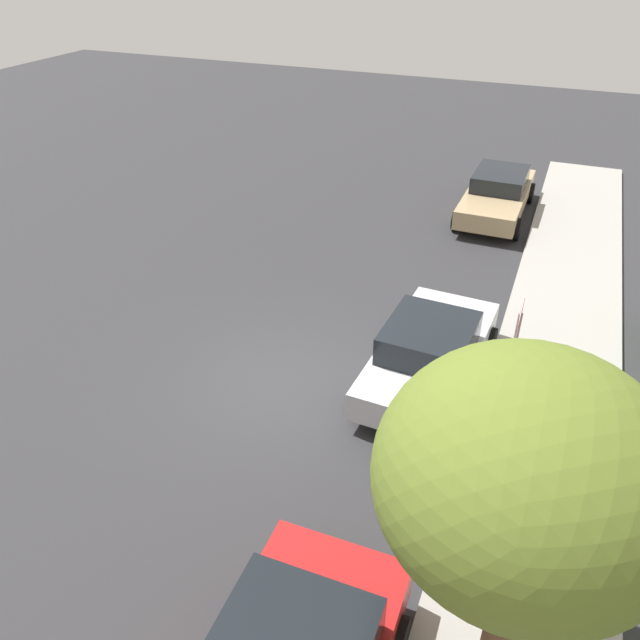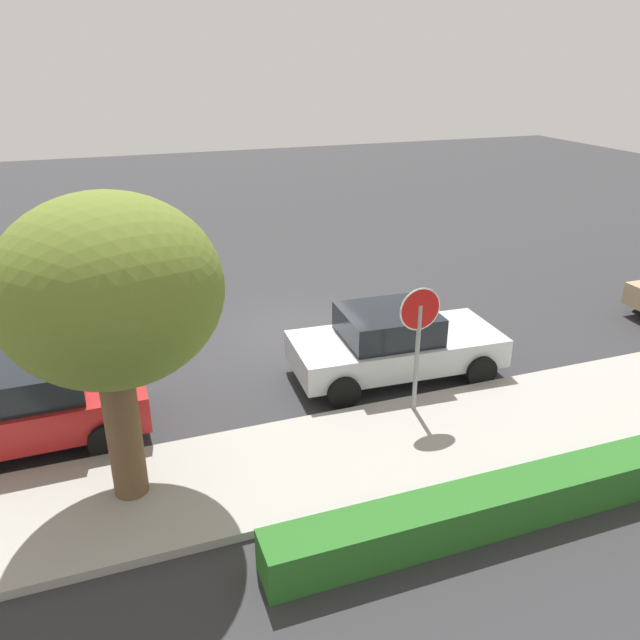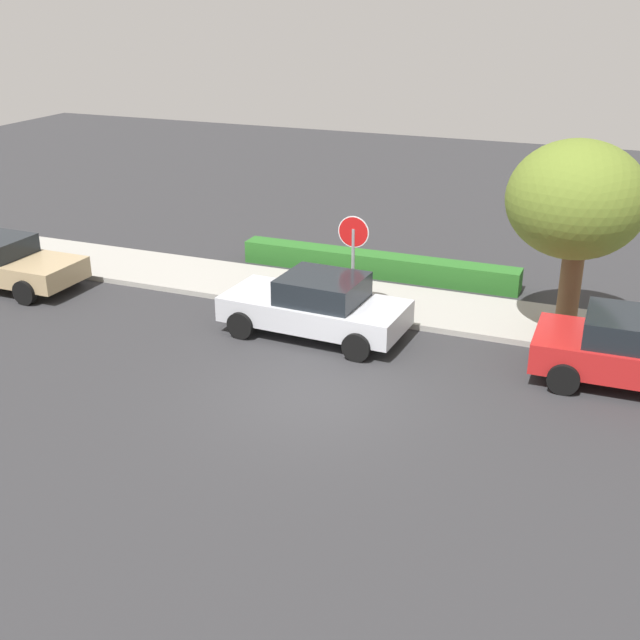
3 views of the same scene
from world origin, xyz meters
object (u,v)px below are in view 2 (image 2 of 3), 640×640
at_px(parked_car_red, 7,405).
at_px(street_tree_near_corner, 110,293).
at_px(stop_sign, 419,330).
at_px(parked_car_silver, 394,343).

relative_size(parked_car_red, street_tree_near_corner, 0.99).
relative_size(stop_sign, parked_car_red, 0.55).
distance_m(parked_car_red, street_tree_near_corner, 3.61).
bearing_deg(street_tree_near_corner, parked_car_silver, -159.14).
xyz_separation_m(parked_car_silver, street_tree_near_corner, (5.26, 2.00, 2.47)).
height_order(stop_sign, parked_car_silver, stop_sign).
height_order(parked_car_red, street_tree_near_corner, street_tree_near_corner).
distance_m(stop_sign, parked_car_silver, 1.85).
xyz_separation_m(stop_sign, street_tree_near_corner, (4.93, 0.47, 1.49)).
bearing_deg(parked_car_silver, stop_sign, 78.10).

